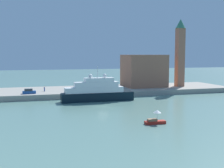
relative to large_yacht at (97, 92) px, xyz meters
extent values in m
plane|color=slate|center=(-0.64, -9.75, -2.88)|extent=(400.00, 400.00, 0.00)
cube|color=gray|center=(-0.64, 18.02, -2.00)|extent=(110.00, 23.54, 1.76)
cube|color=black|center=(0.30, 0.00, -1.54)|extent=(22.14, 3.57, 2.68)
cube|color=white|center=(-0.81, 0.00, 0.63)|extent=(17.71, 3.28, 1.66)
cube|color=white|center=(-0.14, 0.00, 2.25)|extent=(13.28, 3.00, 1.57)
cube|color=white|center=(0.74, 0.00, 3.64)|extent=(8.86, 2.71, 1.23)
cylinder|color=silver|center=(0.30, 0.00, 6.05)|extent=(0.16, 0.16, 3.58)
sphere|color=white|center=(2.51, 0.00, 4.85)|extent=(1.18, 1.18, 1.18)
sphere|color=white|center=(-1.91, 0.00, 4.85)|extent=(1.18, 1.18, 1.18)
cube|color=#B22319|center=(4.56, -32.03, -2.56)|extent=(4.34, 1.36, 0.64)
cube|color=#8C6647|center=(3.91, -32.03, -2.01)|extent=(1.91, 1.09, 0.46)
cylinder|color=#B2B2B2|center=(4.99, -32.03, -1.41)|extent=(0.06, 0.06, 1.65)
cone|color=white|center=(4.99, -32.03, -0.30)|extent=(1.63, 1.63, 0.57)
cube|color=#9E664C|center=(23.37, 19.30, 5.02)|extent=(15.02, 12.93, 12.27)
cube|color=#9E664C|center=(37.06, 16.03, 10.06)|extent=(2.88, 2.88, 22.36)
cone|color=#387A5B|center=(37.06, 16.03, 23.00)|extent=(3.74, 3.74, 3.52)
cube|color=#1E4C99|center=(-19.60, 10.12, -0.69)|extent=(4.14, 1.67, 0.85)
cube|color=#262D33|center=(-19.81, 10.12, 0.08)|extent=(2.48, 1.50, 0.70)
cylinder|color=#334C8C|center=(-14.58, 14.60, -0.40)|extent=(0.36, 0.36, 1.43)
sphere|color=tan|center=(-14.58, 14.60, 0.43)|extent=(0.24, 0.24, 0.24)
cylinder|color=black|center=(4.23, 7.85, -0.76)|extent=(0.38, 0.38, 0.72)
camera|label=1|loc=(-20.73, -86.21, 11.33)|focal=47.23mm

